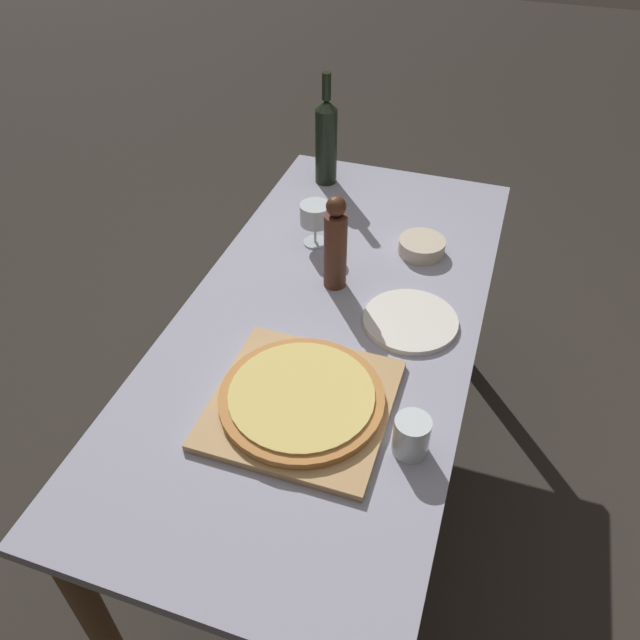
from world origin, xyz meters
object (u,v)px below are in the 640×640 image
at_px(pepper_mill, 335,245).
at_px(small_bowl, 422,246).
at_px(wine_glass, 315,216).
at_px(pizza, 302,397).
at_px(wine_bottle, 326,140).

height_order(pepper_mill, small_bowl, pepper_mill).
bearing_deg(small_bowl, pepper_mill, -131.35).
bearing_deg(wine_glass, small_bowl, 9.16).
height_order(pizza, wine_glass, wine_glass).
xyz_separation_m(pizza, pepper_mill, (-0.06, 0.43, 0.10)).
height_order(pepper_mill, wine_glass, pepper_mill).
relative_size(wine_bottle, small_bowl, 2.74).
bearing_deg(wine_bottle, small_bowl, -38.51).
bearing_deg(pepper_mill, wine_glass, 123.74).
bearing_deg(wine_bottle, pizza, -75.03).
bearing_deg(pepper_mill, small_bowl, 48.65).
bearing_deg(pepper_mill, wine_bottle, 110.42).
distance_m(wine_bottle, small_bowl, 0.50).
relative_size(pepper_mill, small_bowl, 2.02).
xyz_separation_m(pepper_mill, wine_glass, (-0.11, 0.17, -0.03)).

